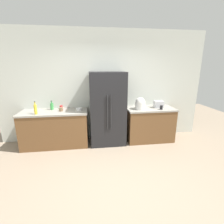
{
  "coord_description": "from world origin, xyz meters",
  "views": [
    {
      "loc": [
        -0.39,
        -2.49,
        1.94
      ],
      "look_at": [
        0.02,
        0.45,
        1.11
      ],
      "focal_mm": 26.48,
      "sensor_mm": 36.0,
      "label": 1
    }
  ],
  "objects_px": {
    "bottle_a": "(52,106)",
    "rice_cooker": "(140,104)",
    "toaster": "(159,104)",
    "refrigerator": "(108,109)",
    "cup_a": "(61,109)",
    "bottle_b": "(35,109)",
    "bowl_a": "(79,109)",
    "cup_c": "(161,107)",
    "cup_b": "(61,107)"
  },
  "relations": [
    {
      "from": "refrigerator",
      "to": "bowl_a",
      "type": "bearing_deg",
      "value": 177.1
    },
    {
      "from": "rice_cooker",
      "to": "bottle_b",
      "type": "xyz_separation_m",
      "value": [
        -2.48,
        -0.12,
        -0.02
      ]
    },
    {
      "from": "refrigerator",
      "to": "rice_cooker",
      "type": "bearing_deg",
      "value": -4.35
    },
    {
      "from": "cup_a",
      "to": "cup_c",
      "type": "xyz_separation_m",
      "value": [
        2.48,
        -0.18,
        0.01
      ]
    },
    {
      "from": "toaster",
      "to": "rice_cooker",
      "type": "relative_size",
      "value": 0.76
    },
    {
      "from": "toaster",
      "to": "cup_c",
      "type": "xyz_separation_m",
      "value": [
        -0.01,
        -0.2,
        -0.04
      ]
    },
    {
      "from": "bottle_b",
      "to": "cup_a",
      "type": "distance_m",
      "value": 0.57
    },
    {
      "from": "cup_c",
      "to": "rice_cooker",
      "type": "bearing_deg",
      "value": 168.48
    },
    {
      "from": "bottle_b",
      "to": "bowl_a",
      "type": "xyz_separation_m",
      "value": [
        0.95,
        0.22,
        -0.09
      ]
    },
    {
      "from": "refrigerator",
      "to": "toaster",
      "type": "xyz_separation_m",
      "value": [
        1.36,
        0.03,
        0.07
      ]
    },
    {
      "from": "refrigerator",
      "to": "cup_c",
      "type": "bearing_deg",
      "value": -7.17
    },
    {
      "from": "cup_b",
      "to": "bowl_a",
      "type": "distance_m",
      "value": 0.49
    },
    {
      "from": "cup_a",
      "to": "rice_cooker",
      "type": "bearing_deg",
      "value": -2.17
    },
    {
      "from": "rice_cooker",
      "to": "bottle_b",
      "type": "bearing_deg",
      "value": -177.2
    },
    {
      "from": "toaster",
      "to": "bowl_a",
      "type": "distance_m",
      "value": 2.07
    },
    {
      "from": "refrigerator",
      "to": "cup_c",
      "type": "distance_m",
      "value": 1.36
    },
    {
      "from": "bottle_b",
      "to": "rice_cooker",
      "type": "bearing_deg",
      "value": 2.8
    },
    {
      "from": "refrigerator",
      "to": "cup_b",
      "type": "xyz_separation_m",
      "value": [
        -1.16,
        0.22,
        0.03
      ]
    },
    {
      "from": "bottle_b",
      "to": "cup_a",
      "type": "bearing_deg",
      "value": 20.41
    },
    {
      "from": "refrigerator",
      "to": "toaster",
      "type": "distance_m",
      "value": 1.36
    },
    {
      "from": "toaster",
      "to": "rice_cooker",
      "type": "bearing_deg",
      "value": -169.9
    },
    {
      "from": "rice_cooker",
      "to": "bottle_b",
      "type": "relative_size",
      "value": 1.02
    },
    {
      "from": "bowl_a",
      "to": "refrigerator",
      "type": "bearing_deg",
      "value": -2.9
    },
    {
      "from": "bottle_a",
      "to": "cup_c",
      "type": "bearing_deg",
      "value": -7.67
    },
    {
      "from": "bottle_a",
      "to": "cup_b",
      "type": "relative_size",
      "value": 2.37
    },
    {
      "from": "refrigerator",
      "to": "cup_b",
      "type": "height_order",
      "value": "refrigerator"
    },
    {
      "from": "refrigerator",
      "to": "cup_a",
      "type": "distance_m",
      "value": 1.13
    },
    {
      "from": "toaster",
      "to": "cup_a",
      "type": "distance_m",
      "value": 2.49
    },
    {
      "from": "bowl_a",
      "to": "rice_cooker",
      "type": "bearing_deg",
      "value": -3.68
    },
    {
      "from": "toaster",
      "to": "bowl_a",
      "type": "relative_size",
      "value": 1.6
    },
    {
      "from": "bottle_a",
      "to": "rice_cooker",
      "type": "bearing_deg",
      "value": -6.75
    },
    {
      "from": "toaster",
      "to": "cup_b",
      "type": "relative_size",
      "value": 2.41
    },
    {
      "from": "cup_b",
      "to": "bowl_a",
      "type": "bearing_deg",
      "value": -22.38
    },
    {
      "from": "toaster",
      "to": "bowl_a",
      "type": "height_order",
      "value": "toaster"
    },
    {
      "from": "refrigerator",
      "to": "cup_a",
      "type": "height_order",
      "value": "refrigerator"
    },
    {
      "from": "refrigerator",
      "to": "toaster",
      "type": "height_order",
      "value": "refrigerator"
    },
    {
      "from": "bottle_a",
      "to": "cup_a",
      "type": "distance_m",
      "value": 0.31
    },
    {
      "from": "cup_a",
      "to": "bottle_b",
      "type": "bearing_deg",
      "value": -159.59
    },
    {
      "from": "cup_b",
      "to": "cup_c",
      "type": "bearing_deg",
      "value": -8.87
    },
    {
      "from": "bottle_a",
      "to": "cup_a",
      "type": "height_order",
      "value": "bottle_a"
    },
    {
      "from": "cup_b",
      "to": "cup_a",
      "type": "bearing_deg",
      "value": -82.17
    },
    {
      "from": "rice_cooker",
      "to": "cup_c",
      "type": "distance_m",
      "value": 0.54
    },
    {
      "from": "refrigerator",
      "to": "rice_cooker",
      "type": "distance_m",
      "value": 0.83
    },
    {
      "from": "refrigerator",
      "to": "cup_c",
      "type": "xyz_separation_m",
      "value": [
        1.35,
        -0.17,
        0.03
      ]
    },
    {
      "from": "cup_a",
      "to": "bottle_a",
      "type": "bearing_deg",
      "value": 143.14
    },
    {
      "from": "cup_c",
      "to": "bowl_a",
      "type": "distance_m",
      "value": 2.07
    },
    {
      "from": "refrigerator",
      "to": "bottle_a",
      "type": "bearing_deg",
      "value": 171.84
    },
    {
      "from": "toaster",
      "to": "rice_cooker",
      "type": "distance_m",
      "value": 0.54
    },
    {
      "from": "cup_c",
      "to": "bottle_b",
      "type": "bearing_deg",
      "value": -179.72
    },
    {
      "from": "rice_cooker",
      "to": "bowl_a",
      "type": "relative_size",
      "value": 2.09
    }
  ]
}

